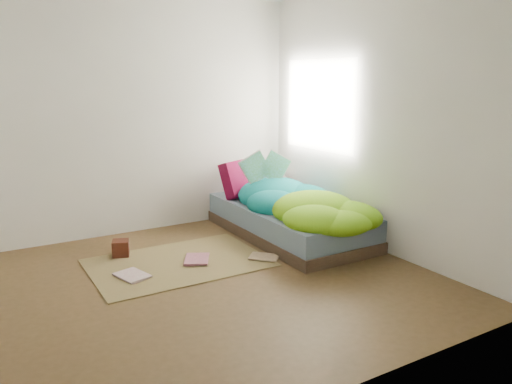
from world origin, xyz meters
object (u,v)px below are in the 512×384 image
pillow_magenta (237,179)px  floor_book_a (121,279)px  open_book (266,159)px  wooden_box (121,248)px  floor_book_b (185,260)px  bed (289,221)px

pillow_magenta → floor_book_a: size_ratio=1.41×
pillow_magenta → open_book: open_book is taller
floor_book_a → pillow_magenta: bearing=14.9°
wooden_box → floor_book_b: wooden_box is taller
floor_book_a → floor_book_b: bearing=-2.7°
open_book → floor_book_a: size_ratio=1.60×
bed → floor_book_a: bearing=-170.5°
bed → floor_book_b: bed is taller
open_book → floor_book_a: open_book is taller
open_book → wooden_box: open_book is taller
bed → open_book: bearing=108.5°
open_book → floor_book_b: 1.52m
bed → floor_book_b: bearing=-172.3°
bed → open_book: open_book is taller
bed → floor_book_a: 1.99m
bed → open_book: size_ratio=4.20×
pillow_magenta → floor_book_a: (-1.68, -1.00, -0.53)m
pillow_magenta → wooden_box: 1.63m
floor_book_a → floor_book_b: floor_book_b is taller
wooden_box → floor_book_a: 0.64m
floor_book_a → wooden_box: bearing=58.2°
open_book → bed: bearing=-54.5°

